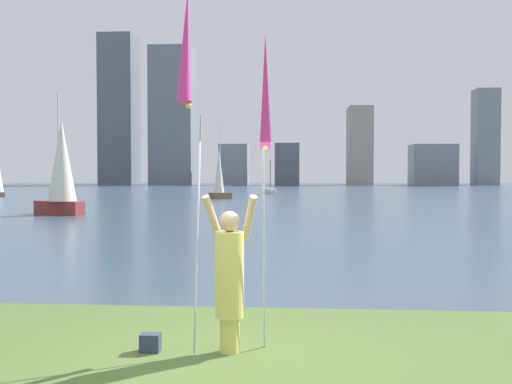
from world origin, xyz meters
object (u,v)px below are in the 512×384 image
object	(u,v)px
person	(230,275)
sailboat_6	(61,167)
kite_flag_left	(187,52)
bag	(150,343)
sailboat_5	(270,191)
kite_flag_right	(266,98)
sailboat_2	(219,177)

from	to	relation	value
person	sailboat_6	distance (m)	24.71
kite_flag_left	bag	xyz separation A→B (m)	(-0.54, 0.48, -3.31)
sailboat_5	kite_flag_right	bearing A→B (deg)	-87.21
sailboat_2	sailboat_5	size ratio (longest dim) A/B	1.70
kite_flag_left	sailboat_6	world-z (taller)	sailboat_6
person	kite_flag_left	distance (m)	2.58
kite_flag_left	sailboat_2	distance (m)	41.46
person	sailboat_5	bearing A→B (deg)	100.97
sailboat_2	person	bearing A→B (deg)	-81.96
kite_flag_right	sailboat_2	size ratio (longest dim) A/B	0.65
person	sailboat_5	size ratio (longest dim) A/B	0.54
kite_flag_right	sailboat_6	distance (m)	24.49
bag	sailboat_6	world-z (taller)	sailboat_6
kite_flag_left	sailboat_5	distance (m)	53.13
kite_flag_left	bag	size ratio (longest dim) A/B	17.90
sailboat_6	kite_flag_right	bearing A→B (deg)	-61.65
person	kite_flag_right	world-z (taller)	kite_flag_right
kite_flag_right	sailboat_6	world-z (taller)	sailboat_6
person	kite_flag_right	distance (m)	2.20
sailboat_2	sailboat_6	size ratio (longest dim) A/B	0.96
person	bag	bearing A→B (deg)	-168.29
kite_flag_left	bag	world-z (taller)	kite_flag_left
kite_flag_left	kite_flag_right	distance (m)	1.29
kite_flag_left	sailboat_5	xyz separation A→B (m)	(-1.75, 53.01, -3.13)
sailboat_5	sailboat_6	bearing A→B (deg)	-106.58
kite_flag_left	kite_flag_right	size ratio (longest dim) A/B	1.09
person	kite_flag_left	bearing A→B (deg)	-118.08
person	bag	world-z (taller)	person
bag	sailboat_5	xyz separation A→B (m)	(-1.20, 52.52, 0.18)
kite_flag_left	sailboat_6	xyz separation A→B (m)	(-10.83, 22.49, -0.98)
kite_flag_left	sailboat_6	bearing A→B (deg)	115.71
bag	sailboat_2	bearing A→B (deg)	96.73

